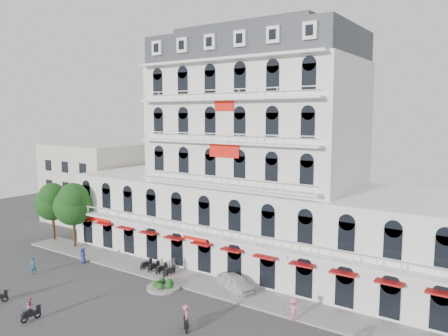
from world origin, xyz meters
TOP-DOWN VIEW (x-y plane):
  - ground at (0.00, 0.00)m, footprint 120.00×120.00m
  - sidewalk at (0.00, 9.00)m, footprint 53.00×4.00m
  - main_building at (0.00, 18.00)m, footprint 45.00×15.00m
  - flank_building_west at (-30.00, 20.00)m, footprint 14.00×10.00m
  - traffic_island at (-3.00, 6.00)m, footprint 3.20×3.20m
  - parked_scooter_row at (-6.35, 8.80)m, footprint 4.40×1.80m
  - tree_west_outer at (-25.95, 9.98)m, footprint 4.50×4.48m
  - tree_west_inner at (-20.95, 9.48)m, footprint 4.76×4.76m
  - parked_car at (2.92, 9.50)m, footprint 4.90×3.39m
  - rider_southwest at (-7.46, -4.89)m, footprint 0.64×1.70m
  - rider_center at (3.88, 0.98)m, footprint 1.25×1.36m
  - pedestrian_left at (-15.36, 6.35)m, footprint 0.95×0.74m
  - pedestrian_mid at (-4.68, 9.50)m, footprint 1.10×0.84m
  - pedestrian_right at (10.13, 6.96)m, footprint 1.29×0.79m
  - pedestrian_far at (-16.79, 1.22)m, footprint 0.79×0.73m

SIDE VIEW (x-z plane):
  - ground at x=0.00m, z-range 0.00..0.00m
  - parked_scooter_row at x=-6.35m, z-range -0.55..0.55m
  - sidewalk at x=0.00m, z-range 0.00..0.16m
  - traffic_island at x=-3.00m, z-range -0.54..1.06m
  - parked_car at x=2.92m, z-range 0.00..1.55m
  - pedestrian_left at x=-15.36m, z-range 0.00..1.73m
  - pedestrian_mid at x=-4.68m, z-range 0.00..1.74m
  - pedestrian_far at x=-16.79m, z-range 0.00..1.82m
  - pedestrian_right at x=10.13m, z-range 0.00..1.94m
  - rider_southwest at x=-7.46m, z-range -0.01..1.96m
  - rider_center at x=3.88m, z-range 0.04..2.04m
  - tree_west_outer at x=-25.95m, z-range 1.47..9.23m
  - tree_west_inner at x=-20.95m, z-range 1.56..9.81m
  - flank_building_west at x=-30.00m, z-range 0.00..12.00m
  - main_building at x=0.00m, z-range -2.94..22.86m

